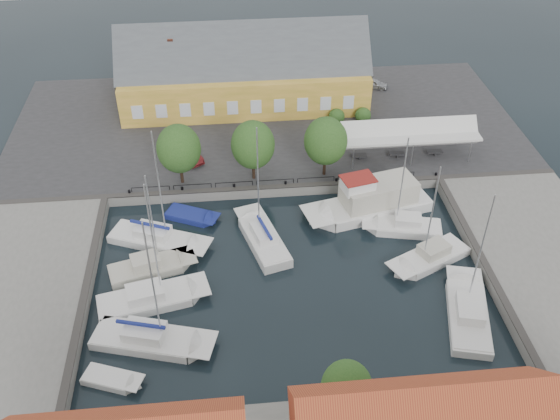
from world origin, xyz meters
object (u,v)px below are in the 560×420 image
west_boat_b (151,269)px  tent_canopy (409,134)px  warehouse (239,74)px  east_boat_a (404,228)px  car_silver (374,84)px  east_boat_c (467,314)px  launch_nw (191,217)px  west_boat_c (151,300)px  east_boat_b (430,259)px  trawler (372,203)px  car_red (188,154)px  west_boat_d (151,341)px  center_sailboat (263,240)px  west_boat_a (158,241)px  launch_sw (112,381)px

west_boat_b → tent_canopy: bearing=28.6°
warehouse → east_boat_a: warehouse is taller
car_silver → east_boat_c: 37.04m
launch_nw → east_boat_a: bearing=-11.0°
west_boat_c → east_boat_c: bearing=-9.0°
launch_nw → east_boat_b: bearing=-21.5°
east_boat_b → west_boat_c: 23.58m
warehouse → west_boat_b: size_ratio=2.81×
trawler → launch_nw: trawler is taller
car_red → trawler: (17.26, -9.21, -0.68)m
car_red → warehouse: bearing=32.3°
west_boat_d → east_boat_b: bearing=16.4°
warehouse → west_boat_c: west_boat_c is taller
center_sailboat → west_boat_a: west_boat_a is taller
east_boat_a → west_boat_b: (-22.54, -3.19, -0.00)m
car_red → launch_sw: bearing=-132.3°
west_boat_c → launch_sw: size_ratio=2.61×
tent_canopy → west_boat_b: (-25.46, -13.87, -3.42)m
car_red → east_boat_c: 31.79m
east_boat_a → launch_sw: east_boat_a is taller
tent_canopy → east_boat_c: east_boat_c is taller
east_boat_c → launch_nw: 25.95m
west_boat_b → west_boat_d: 7.91m
east_boat_a → east_boat_c: 10.98m
launch_nw → tent_canopy: bearing=17.3°
car_red → east_boat_b: size_ratio=0.40×
car_silver → launch_nw: (-22.18, -22.51, -1.50)m
car_red → west_boat_c: bearing=-129.8°
car_red → launch_sw: (-4.90, -26.58, -1.61)m
east_boat_a → west_boat_d: west_boat_d is taller
trawler → west_boat_b: west_boat_b is taller
warehouse → west_boat_b: 29.40m
center_sailboat → west_boat_d: size_ratio=0.97×
trawler → east_boat_c: east_boat_c is taller
east_boat_b → launch_nw: east_boat_b is taller
east_boat_b → west_boat_c: west_boat_c is taller
west_boat_b → west_boat_d: (0.52, -7.89, 0.01)m
east_boat_c → launch_sw: bearing=-172.4°
west_boat_c → launch_sw: bearing=-106.7°
west_boat_a → west_boat_c: size_ratio=1.02×
car_red → west_boat_b: bearing=-132.6°
tent_canopy → east_boat_c: bearing=-91.7°
car_silver → west_boat_d: size_ratio=0.28×
warehouse → trawler: (11.34, -21.47, -3.41)m
car_silver → east_boat_c: east_boat_c is taller
east_boat_b → launch_sw: bearing=-158.6°
tent_canopy → launch_nw: bearing=-162.7°
warehouse → launch_nw: size_ratio=5.31×
west_boat_c → launch_nw: bearing=74.1°
west_boat_b → center_sailboat: bearing=15.7°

